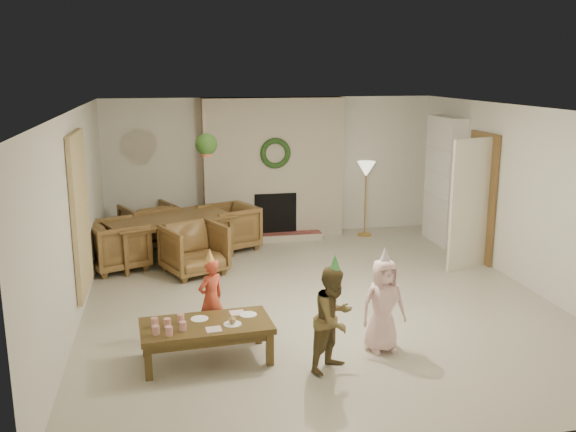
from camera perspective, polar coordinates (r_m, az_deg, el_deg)
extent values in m
plane|color=#B7B29E|center=(8.49, 2.53, -7.44)|extent=(7.00, 7.00, 0.00)
plane|color=white|center=(7.96, 2.71, 9.66)|extent=(7.00, 7.00, 0.00)
plane|color=silver|center=(11.50, -1.51, 4.51)|extent=(7.00, 0.00, 7.00)
plane|color=silver|center=(4.94, 12.33, -7.80)|extent=(7.00, 0.00, 7.00)
plane|color=silver|center=(7.99, -18.79, -0.10)|extent=(0.00, 7.00, 7.00)
plane|color=silver|center=(9.30, 20.90, 1.54)|extent=(0.00, 7.00, 7.00)
cube|color=#542A16|center=(11.31, -1.34, 4.36)|extent=(2.50, 0.40, 2.50)
cube|color=maroon|center=(11.22, -1.00, -1.92)|extent=(1.60, 0.30, 0.12)
cube|color=black|center=(11.29, -1.16, 0.21)|extent=(0.75, 0.12, 0.75)
torus|color=#1A3A16|center=(11.04, -1.14, 5.72)|extent=(0.54, 0.10, 0.54)
cylinder|color=gold|center=(11.67, 6.95, -1.66)|extent=(0.25, 0.25, 0.03)
cylinder|color=gold|center=(11.53, 7.04, 1.34)|extent=(0.03, 0.03, 1.23)
cone|color=beige|center=(11.42, 7.12, 4.25)|extent=(0.33, 0.33, 0.27)
cube|color=white|center=(11.24, 14.01, 3.14)|extent=(0.30, 1.00, 2.20)
cube|color=white|center=(11.35, 13.74, -0.10)|extent=(0.30, 0.92, 0.03)
cube|color=white|center=(11.27, 13.85, 1.88)|extent=(0.30, 0.92, 0.03)
cube|color=white|center=(11.20, 13.96, 3.89)|extent=(0.30, 0.92, 0.03)
cube|color=white|center=(11.15, 14.07, 5.92)|extent=(0.30, 0.92, 0.03)
cube|color=#A31E1E|center=(11.18, 14.00, 0.42)|extent=(0.20, 0.40, 0.24)
cube|color=#245C86|center=(11.28, 13.69, 2.63)|extent=(0.20, 0.44, 0.24)
cube|color=#BB7528|center=(11.09, 14.12, 4.47)|extent=(0.20, 0.36, 0.22)
cube|color=brown|center=(10.34, 17.14, 1.63)|extent=(0.05, 0.86, 2.04)
cube|color=beige|center=(9.84, 16.21, 1.01)|extent=(0.77, 0.32, 2.00)
cube|color=beige|center=(8.17, -18.34, 0.23)|extent=(0.06, 1.20, 2.00)
imported|color=brown|center=(10.20, -10.65, -2.05)|extent=(2.24, 1.78, 0.69)
imported|color=brown|center=(9.44, -8.52, -2.99)|extent=(1.08, 1.09, 0.76)
imported|color=brown|center=(10.96, -12.50, -0.87)|extent=(1.08, 1.09, 0.76)
imported|color=brown|center=(9.89, -15.23, -2.56)|extent=(1.09, 1.08, 0.76)
imported|color=brown|center=(10.65, -5.36, -1.02)|extent=(1.09, 1.08, 0.76)
cylinder|color=tan|center=(9.27, -7.46, 7.90)|extent=(0.01, 0.01, 0.70)
cylinder|color=#AC5437|center=(9.31, -7.40, 5.75)|extent=(0.16, 0.16, 0.12)
sphere|color=#234717|center=(9.29, -7.42, 6.49)|extent=(0.32, 0.32, 0.32)
cube|color=#513D1B|center=(6.68, -7.44, -9.87)|extent=(1.40, 0.77, 0.06)
cube|color=#513D1B|center=(6.71, -7.43, -10.44)|extent=(1.29, 0.66, 0.08)
cube|color=#513D1B|center=(6.48, -12.56, -12.90)|extent=(0.08, 0.08, 0.35)
cube|color=#513D1B|center=(6.62, -1.67, -11.96)|extent=(0.08, 0.08, 0.35)
cube|color=#513D1B|center=(6.98, -12.80, -10.94)|extent=(0.08, 0.08, 0.35)
cube|color=#513D1B|center=(7.11, -2.73, -10.13)|extent=(0.08, 0.08, 0.35)
cylinder|color=silver|center=(6.47, -11.91, -10.11)|extent=(0.08, 0.08, 0.09)
cylinder|color=silver|center=(6.66, -12.02, -9.41)|extent=(0.08, 0.08, 0.09)
cylinder|color=silver|center=(6.43, -10.75, -10.21)|extent=(0.08, 0.08, 0.09)
cylinder|color=silver|center=(6.62, -10.90, -9.51)|extent=(0.08, 0.08, 0.09)
cylinder|color=silver|center=(6.51, -9.52, -9.83)|extent=(0.08, 0.08, 0.09)
cylinder|color=silver|center=(6.71, -9.70, -9.15)|extent=(0.08, 0.08, 0.09)
cylinder|color=white|center=(6.78, -8.04, -9.23)|extent=(0.20, 0.20, 0.01)
cylinder|color=white|center=(6.61, -5.06, -9.74)|extent=(0.20, 0.20, 0.01)
cylinder|color=white|center=(6.84, -3.64, -8.92)|extent=(0.20, 0.20, 0.01)
sphere|color=tan|center=(6.60, -5.07, -9.42)|extent=(0.08, 0.08, 0.07)
cube|color=#D9A0A1|center=(6.51, -6.76, -10.19)|extent=(0.17, 0.17, 0.01)
cube|color=#D9A0A1|center=(6.89, -4.64, -8.75)|extent=(0.17, 0.17, 0.01)
imported|color=#BD4128|center=(7.20, -7.01, -7.45)|extent=(0.40, 0.37, 0.93)
cone|color=#DCDC49|center=(7.04, -7.12, -3.62)|extent=(0.15, 0.15, 0.18)
imported|color=brown|center=(6.41, 4.19, -9.27)|extent=(0.67, 0.65, 1.09)
cone|color=#4AAC50|center=(6.21, 4.28, -4.28)|extent=(0.16, 0.16, 0.18)
imported|color=#FCCACB|center=(6.89, 8.65, -8.00)|extent=(0.53, 0.37, 1.03)
cone|color=silver|center=(6.71, 8.81, -3.57)|extent=(0.15, 0.15, 0.19)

